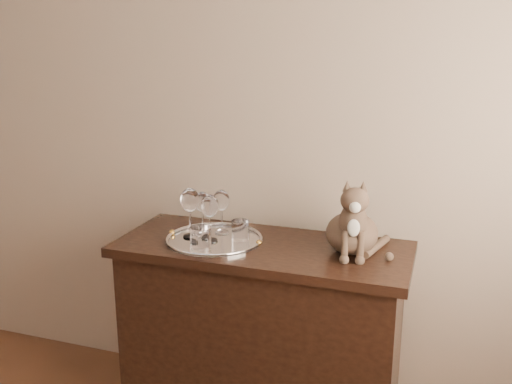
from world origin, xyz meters
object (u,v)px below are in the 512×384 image
at_px(cat, 353,214).
at_px(wine_glass_d, 210,218).
at_px(wine_glass_b, 221,211).
at_px(tumbler_c, 240,230).
at_px(tumbler_b, 201,238).
at_px(wine_glass_a, 203,213).
at_px(sideboard, 262,338).
at_px(wine_glass_c, 190,213).
at_px(tray, 214,241).

bearing_deg(cat, wine_glass_d, 177.44).
relative_size(wine_glass_b, tumbler_c, 2.29).
bearing_deg(wine_glass_d, wine_glass_b, 87.72).
height_order(tumbler_b, tumbler_c, tumbler_b).
bearing_deg(tumbler_c, wine_glass_d, -154.58).
bearing_deg(wine_glass_a, sideboard, -6.50).
distance_m(wine_glass_b, wine_glass_c, 0.14).
bearing_deg(wine_glass_a, tumbler_b, -68.38).
distance_m(tumbler_b, tumbler_c, 0.19).
bearing_deg(tray, wine_glass_d, -115.98).
relative_size(wine_glass_a, tumbler_c, 2.21).
bearing_deg(tumbler_c, tray, -161.74).
bearing_deg(wine_glass_c, tumbler_c, 9.01).
distance_m(sideboard, tumbler_c, 0.48).
bearing_deg(wine_glass_a, cat, 0.36).
distance_m(wine_glass_d, cat, 0.58).
bearing_deg(wine_glass_b, wine_glass_c, -137.64).
xyz_separation_m(sideboard, tumbler_c, (-0.10, 0.00, 0.47)).
bearing_deg(wine_glass_a, wine_glass_c, -115.32).
relative_size(wine_glass_b, wine_glass_c, 0.90).
bearing_deg(wine_glass_a, wine_glass_b, 23.63).
xyz_separation_m(wine_glass_a, wine_glass_c, (-0.03, -0.06, 0.01)).
height_order(wine_glass_a, tumbler_b, wine_glass_a).
bearing_deg(tumbler_c, sideboard, -2.34).
height_order(wine_glass_b, tumbler_c, wine_glass_b).
height_order(wine_glass_d, tumbler_b, wine_glass_d).
bearing_deg(wine_glass_a, tumbler_c, -8.67).
bearing_deg(wine_glass_d, wine_glass_a, 130.18).
relative_size(wine_glass_c, tumbler_c, 2.55).
bearing_deg(wine_glass_a, tray, -38.31).
xyz_separation_m(wine_glass_a, wine_glass_b, (0.07, 0.03, 0.00)).
height_order(wine_glass_d, cat, cat).
bearing_deg(tumbler_b, wine_glass_c, 129.15).
distance_m(wine_glass_c, wine_glass_d, 0.10).
bearing_deg(tray, wine_glass_b, 93.06).
height_order(sideboard, wine_glass_b, wine_glass_b).
height_order(tumbler_b, cat, cat).
bearing_deg(tray, wine_glass_c, 179.62).
distance_m(sideboard, wine_glass_c, 0.62).
height_order(tray, wine_glass_d, wine_glass_d).
distance_m(wine_glass_c, tumbler_b, 0.17).
distance_m(tray, wine_glass_b, 0.14).
distance_m(tray, tumbler_c, 0.12).
relative_size(tray, tumbler_b, 4.24).
height_order(wine_glass_c, cat, cat).
xyz_separation_m(wine_glass_a, wine_glass_d, (0.07, -0.08, 0.01)).
xyz_separation_m(wine_glass_c, wine_glass_d, (0.10, -0.02, -0.01)).
xyz_separation_m(wine_glass_d, cat, (0.57, 0.08, 0.05)).
distance_m(sideboard, cat, 0.68).
distance_m(wine_glass_a, tumbler_c, 0.19).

